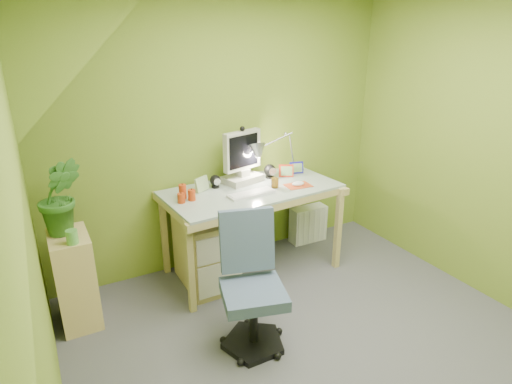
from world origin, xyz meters
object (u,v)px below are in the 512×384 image
desk (252,230)px  radiator (308,224)px  monitor (242,153)px  desk_lamp (286,144)px  potted_plant (60,196)px  task_chair (253,294)px  side_ledge (75,279)px

desk → radiator: size_ratio=3.96×
monitor → desk_lamp: desk_lamp is taller
potted_plant → radiator: 2.41m
desk → desk_lamp: 0.85m
monitor → radiator: bearing=-11.1°
desk → potted_plant: bearing=175.5°
monitor → desk_lamp: 0.45m
task_chair → radiator: (1.24, 1.13, -0.23)m
task_chair → desk: bearing=78.0°
potted_plant → task_chair: (1.02, -0.91, -0.57)m
side_ledge → monitor: bearing=8.3°
radiator → task_chair: bearing=-136.7°
monitor → task_chair: size_ratio=0.64×
monitor → potted_plant: bearing=171.6°
desk_lamp → side_ledge: bearing=-179.9°
potted_plant → monitor: bearing=6.4°
task_chair → radiator: size_ratio=2.25×
desk → monitor: monitor is taller
desk_lamp → task_chair: (-0.92, -1.08, -0.67)m
monitor → desk_lamp: size_ratio=0.91×
desk → monitor: (0.00, 0.18, 0.67)m
monitor → side_ledge: size_ratio=0.76×
desk → side_ledge: 1.49m
side_ledge → task_chair: bearing=-40.4°
side_ledge → radiator: bearing=6.7°
monitor → radiator: 1.17m
monitor → potted_plant: monitor is taller
task_chair → potted_plant: bearing=153.5°
desk → side_ledge: bearing=177.4°
desk → potted_plant: potted_plant is taller
desk → potted_plant: size_ratio=2.68×
potted_plant → desk_lamp: bearing=4.9°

